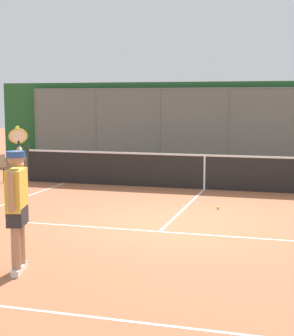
# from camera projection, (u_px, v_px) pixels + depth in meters

# --- Properties ---
(ground_plane) EXTENTS (60.00, 60.00, 0.00)m
(ground_plane) POSITION_uv_depth(u_px,v_px,m) (168.00, 224.00, 10.59)
(ground_plane) COLOR #A8603D
(court_line_markings) EXTENTS (8.37, 8.95, 0.01)m
(court_line_markings) POSITION_uv_depth(u_px,v_px,m) (155.00, 236.00, 9.62)
(court_line_markings) COLOR white
(court_line_markings) RESTS_ON ground
(fence_backdrop) EXTENTS (18.34, 1.37, 3.09)m
(fence_backdrop) POSITION_uv_depth(u_px,v_px,m) (231.00, 124.00, 19.83)
(fence_backdrop) COLOR slate
(fence_backdrop) RESTS_ON ground
(tennis_net) EXTENTS (10.75, 0.09, 1.07)m
(tennis_net) POSITION_uv_depth(u_px,v_px,m) (205.00, 171.00, 14.58)
(tennis_net) COLOR #2D2D2D
(tennis_net) RESTS_ON ground
(tennis_player) EXTENTS (0.74, 1.33, 2.04)m
(tennis_player) POSITION_uv_depth(u_px,v_px,m) (17.00, 201.00, 7.54)
(tennis_player) COLOR silver
(tennis_player) RESTS_ON ground
(tennis_ball_mid_court) EXTENTS (0.07, 0.07, 0.07)m
(tennis_ball_mid_court) POSITION_uv_depth(u_px,v_px,m) (218.00, 208.00, 11.99)
(tennis_ball_mid_court) COLOR #C1D138
(tennis_ball_mid_court) RESTS_ON ground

